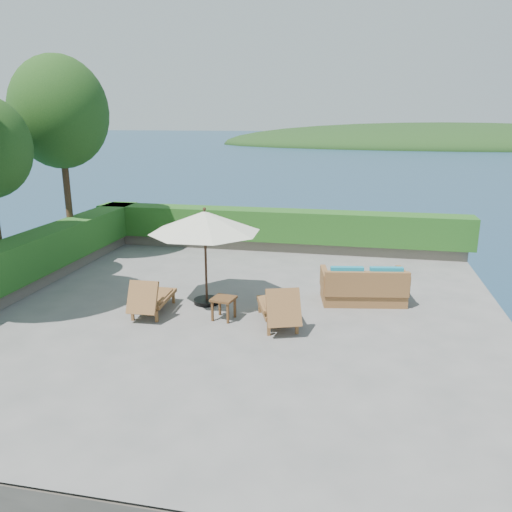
% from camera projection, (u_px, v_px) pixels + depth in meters
% --- Properties ---
extents(ground, '(12.00, 12.00, 0.00)m').
position_uv_depth(ground, '(236.00, 311.00, 11.41)').
color(ground, gray).
rests_on(ground, ground).
extents(foundation, '(12.00, 12.00, 3.00)m').
position_uv_depth(foundation, '(237.00, 372.00, 11.82)').
color(foundation, '#595147').
rests_on(foundation, ocean).
extents(ocean, '(600.00, 600.00, 0.00)m').
position_uv_depth(ocean, '(237.00, 425.00, 12.21)').
color(ocean, '#17364A').
rests_on(ocean, ground).
extents(offshore_island, '(126.00, 57.60, 12.60)m').
position_uv_depth(offshore_island, '(441.00, 146.00, 139.64)').
color(offshore_island, black).
rests_on(offshore_island, ocean).
extents(planter_wall_far, '(12.00, 0.60, 0.36)m').
position_uv_depth(planter_wall_far, '(276.00, 245.00, 16.65)').
color(planter_wall_far, slate).
rests_on(planter_wall_far, ground).
extents(planter_wall_left, '(0.60, 12.00, 0.36)m').
position_uv_depth(planter_wall_left, '(18.00, 287.00, 12.44)').
color(planter_wall_left, slate).
rests_on(planter_wall_left, ground).
extents(hedge_far, '(12.40, 0.90, 1.00)m').
position_uv_depth(hedge_far, '(276.00, 225.00, 16.47)').
color(hedge_far, '#1C4F16').
rests_on(hedge_far, planter_wall_far).
extents(hedge_left, '(0.90, 12.40, 1.00)m').
position_uv_depth(hedge_left, '(15.00, 262.00, 12.26)').
color(hedge_left, '#1C4F16').
rests_on(hedge_left, planter_wall_left).
extents(tree_far, '(2.80, 2.80, 6.03)m').
position_uv_depth(tree_far, '(59.00, 113.00, 14.41)').
color(tree_far, '#492F1C').
rests_on(tree_far, ground).
extents(patio_umbrella, '(3.43, 3.43, 2.31)m').
position_uv_depth(patio_umbrella, '(205.00, 223.00, 11.36)').
color(patio_umbrella, black).
rests_on(patio_umbrella, ground).
extents(lounge_left, '(0.75, 1.59, 0.90)m').
position_uv_depth(lounge_left, '(151.00, 298.00, 11.13)').
color(lounge_left, brown).
rests_on(lounge_left, ground).
extents(lounge_right, '(1.20, 1.81, 0.97)m').
position_uv_depth(lounge_right, '(279.00, 308.00, 10.49)').
color(lounge_right, brown).
rests_on(lounge_right, ground).
extents(side_table, '(0.54, 0.54, 0.50)m').
position_uv_depth(side_table, '(224.00, 301.00, 10.82)').
color(side_table, brown).
rests_on(side_table, ground).
extents(wicker_loveseat, '(2.10, 1.32, 0.96)m').
position_uv_depth(wicker_loveseat, '(363.00, 288.00, 11.82)').
color(wicker_loveseat, brown).
rests_on(wicker_loveseat, ground).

